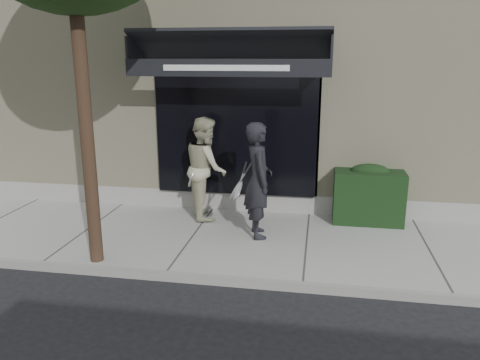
# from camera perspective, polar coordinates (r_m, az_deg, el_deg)

# --- Properties ---
(ground) EXTENTS (80.00, 80.00, 0.00)m
(ground) POSITION_cam_1_polar(r_m,az_deg,el_deg) (8.20, 8.10, -8.26)
(ground) COLOR black
(ground) RESTS_ON ground
(sidewalk) EXTENTS (20.00, 3.00, 0.12)m
(sidewalk) POSITION_cam_1_polar(r_m,az_deg,el_deg) (8.18, 8.11, -7.87)
(sidewalk) COLOR #9B9C96
(sidewalk) RESTS_ON ground
(curb) EXTENTS (20.00, 0.10, 0.14)m
(curb) POSITION_cam_1_polar(r_m,az_deg,el_deg) (6.77, 7.66, -12.78)
(curb) COLOR gray
(curb) RESTS_ON ground
(building_facade) EXTENTS (14.30, 8.04, 5.64)m
(building_facade) POSITION_cam_1_polar(r_m,az_deg,el_deg) (12.53, 9.32, 12.47)
(building_facade) COLOR beige
(building_facade) RESTS_ON ground
(hedge) EXTENTS (1.30, 0.70, 1.14)m
(hedge) POSITION_cam_1_polar(r_m,az_deg,el_deg) (9.21, 15.37, -1.72)
(hedge) COLOR black
(hedge) RESTS_ON sidewalk
(pedestrian_front) EXTENTS (0.77, 0.97, 2.02)m
(pedestrian_front) POSITION_cam_1_polar(r_m,az_deg,el_deg) (8.06, 2.22, -0.05)
(pedestrian_front) COLOR black
(pedestrian_front) RESTS_ON sidewalk
(pedestrian_back) EXTENTS (1.05, 1.17, 1.98)m
(pedestrian_back) POSITION_cam_1_polar(r_m,az_deg,el_deg) (9.09, -4.19, 1.50)
(pedestrian_back) COLOR #B9B694
(pedestrian_back) RESTS_ON sidewalk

